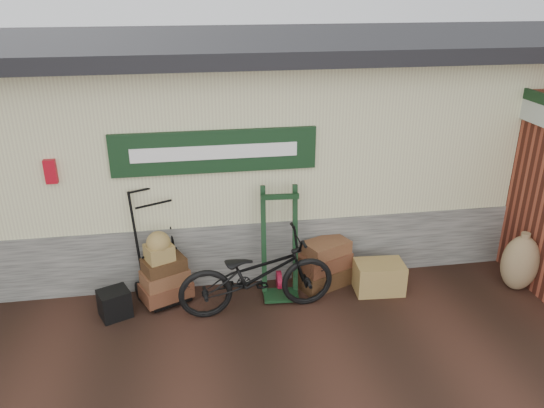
{
  "coord_description": "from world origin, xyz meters",
  "views": [
    {
      "loc": [
        -0.62,
        -5.48,
        3.94
      ],
      "look_at": [
        0.42,
        0.9,
        1.21
      ],
      "focal_mm": 35.0,
      "sensor_mm": 36.0,
      "label": 1
    }
  ],
  "objects_px": {
    "black_trunk": "(115,304)",
    "suitcase_stack": "(324,263)",
    "wicker_hamper": "(379,277)",
    "bicycle": "(257,270)",
    "porter_trolley": "(157,245)",
    "green_barrow": "(280,243)"
  },
  "relations": [
    {
      "from": "porter_trolley",
      "to": "wicker_hamper",
      "type": "height_order",
      "value": "porter_trolley"
    },
    {
      "from": "wicker_hamper",
      "to": "bicycle",
      "type": "height_order",
      "value": "bicycle"
    },
    {
      "from": "porter_trolley",
      "to": "black_trunk",
      "type": "xyz_separation_m",
      "value": [
        -0.57,
        -0.39,
        -0.59
      ]
    },
    {
      "from": "green_barrow",
      "to": "suitcase_stack",
      "type": "bearing_deg",
      "value": 14.77
    },
    {
      "from": "bicycle",
      "to": "suitcase_stack",
      "type": "bearing_deg",
      "value": -68.11
    },
    {
      "from": "suitcase_stack",
      "to": "porter_trolley",
      "type": "bearing_deg",
      "value": 178.62
    },
    {
      "from": "suitcase_stack",
      "to": "bicycle",
      "type": "distance_m",
      "value": 1.14
    },
    {
      "from": "porter_trolley",
      "to": "wicker_hamper",
      "type": "relative_size",
      "value": 2.36
    },
    {
      "from": "porter_trolley",
      "to": "green_barrow",
      "type": "relative_size",
      "value": 1.02
    },
    {
      "from": "green_barrow",
      "to": "wicker_hamper",
      "type": "xyz_separation_m",
      "value": [
        1.35,
        -0.17,
        -0.54
      ]
    },
    {
      "from": "wicker_hamper",
      "to": "bicycle",
      "type": "distance_m",
      "value": 1.75
    },
    {
      "from": "wicker_hamper",
      "to": "porter_trolley",
      "type": "bearing_deg",
      "value": 173.17
    },
    {
      "from": "wicker_hamper",
      "to": "black_trunk",
      "type": "bearing_deg",
      "value": -179.38
    },
    {
      "from": "porter_trolley",
      "to": "bicycle",
      "type": "distance_m",
      "value": 1.36
    },
    {
      "from": "green_barrow",
      "to": "black_trunk",
      "type": "bearing_deg",
      "value": -170.82
    },
    {
      "from": "suitcase_stack",
      "to": "black_trunk",
      "type": "xyz_separation_m",
      "value": [
        -2.8,
        -0.34,
        -0.15
      ]
    },
    {
      "from": "black_trunk",
      "to": "suitcase_stack",
      "type": "bearing_deg",
      "value": 6.83
    },
    {
      "from": "green_barrow",
      "to": "bicycle",
      "type": "height_order",
      "value": "green_barrow"
    },
    {
      "from": "wicker_hamper",
      "to": "black_trunk",
      "type": "distance_m",
      "value": 3.5
    },
    {
      "from": "suitcase_stack",
      "to": "green_barrow",
      "type": "bearing_deg",
      "value": -168.89
    },
    {
      "from": "green_barrow",
      "to": "suitcase_stack",
      "type": "relative_size",
      "value": 2.01
    },
    {
      "from": "porter_trolley",
      "to": "wicker_hamper",
      "type": "bearing_deg",
      "value": -31.18
    }
  ]
}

